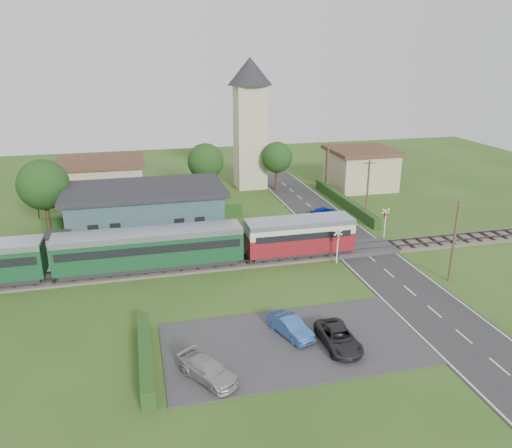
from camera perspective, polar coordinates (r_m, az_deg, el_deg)
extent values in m
plane|color=#2D4C19|center=(44.51, 1.32, -5.12)|extent=(120.00, 120.00, 0.00)
cube|color=#4C443D|center=(46.24, 0.68, -4.02)|extent=(76.00, 3.20, 0.20)
cube|color=#3F3F47|center=(45.47, 0.91, -4.00)|extent=(76.00, 0.08, 0.15)
cube|color=#3F3F47|center=(46.76, 0.46, -3.33)|extent=(76.00, 0.08, 0.15)
cube|color=#28282B|center=(47.89, 12.98, -3.79)|extent=(6.00, 70.00, 0.05)
cube|color=#333335|center=(33.98, 4.21, -13.41)|extent=(17.00, 9.00, 0.08)
cube|color=#333335|center=(49.47, 11.98, -2.71)|extent=(6.20, 3.40, 0.45)
cube|color=gray|center=(47.89, -11.99, -3.46)|extent=(30.00, 3.00, 0.45)
cube|color=#C2B690|center=(47.93, -21.69, -2.59)|extent=(2.00, 2.00, 2.40)
cube|color=#232328|center=(47.50, -21.88, -1.16)|extent=(2.30, 2.30, 0.15)
cube|color=#3B545D|center=(52.61, -12.42, 1.11)|extent=(15.00, 8.00, 4.80)
cube|color=#232328|center=(51.87, -12.63, 3.89)|extent=(16.00, 9.00, 0.50)
cube|color=#232328|center=(49.31, -12.15, -1.71)|extent=(1.20, 0.12, 2.20)
cube|color=black|center=(49.06, -18.09, -0.74)|extent=(1.00, 0.12, 1.20)
cube|color=black|center=(48.92, -15.76, -0.56)|extent=(1.00, 0.12, 1.20)
cube|color=black|center=(49.00, -8.76, -0.01)|extent=(1.00, 0.12, 1.20)
cube|color=black|center=(49.19, -6.44, 0.18)|extent=(1.00, 0.12, 1.20)
cube|color=#232328|center=(47.00, 4.90, -3.05)|extent=(9.00, 2.20, 0.50)
cube|color=maroon|center=(46.64, 4.94, -1.91)|extent=(10.00, 2.80, 1.80)
cube|color=beige|center=(46.20, 4.98, -0.46)|extent=(10.00, 2.82, 0.90)
cube|color=black|center=(46.32, 4.97, -0.87)|extent=(9.00, 2.88, 0.60)
cube|color=#9FA9B8|center=(45.99, 5.01, 0.30)|extent=(10.00, 2.90, 0.45)
cube|color=#232328|center=(44.80, -11.88, -4.56)|extent=(15.20, 2.20, 0.50)
cube|color=#124022|center=(44.23, -12.01, -2.78)|extent=(16.00, 2.80, 2.60)
cube|color=black|center=(44.08, -12.05, -2.30)|extent=(15.40, 2.86, 0.70)
cube|color=#9FA9B8|center=(43.73, -12.14, -1.08)|extent=(16.00, 2.90, 0.50)
cube|color=#C2B690|center=(69.87, -0.67, 9.85)|extent=(4.00, 4.00, 14.00)
cone|color=#232328|center=(68.99, -0.70, 17.09)|extent=(6.00, 6.00, 3.60)
cube|color=tan|center=(66.20, -17.19, 4.49)|extent=(10.00, 8.00, 5.00)
cube|color=#472D1E|center=(65.60, -17.43, 6.81)|extent=(10.80, 8.80, 0.50)
cube|color=tan|center=(71.95, 11.87, 6.07)|extent=(8.00, 8.00, 5.00)
cube|color=#472D1E|center=(71.40, 12.02, 8.22)|extent=(8.80, 8.80, 0.50)
cube|color=#193814|center=(32.41, -12.51, -14.47)|extent=(0.80, 9.00, 1.20)
cube|color=#193814|center=(63.03, 10.06, 2.55)|extent=(0.80, 18.00, 1.20)
cube|color=#193814|center=(57.43, -12.46, 0.80)|extent=(22.00, 0.80, 1.30)
cylinder|color=#332316|center=(56.35, -22.70, 0.89)|extent=(0.44, 0.44, 4.12)
sphere|color=#143311|center=(55.48, -23.14, 4.16)|extent=(5.20, 5.20, 5.20)
cylinder|color=#332316|center=(64.85, -5.69, 4.44)|extent=(0.44, 0.44, 3.85)
sphere|color=#143311|center=(64.13, -5.78, 7.13)|extent=(4.60, 4.60, 4.60)
cylinder|color=#332316|center=(68.82, 2.36, 5.26)|extent=(0.44, 0.44, 3.58)
sphere|color=#143311|center=(68.18, 2.40, 7.62)|extent=(4.20, 4.20, 4.20)
cylinder|color=#473321|center=(44.00, 21.68, -1.91)|extent=(0.22, 0.22, 7.00)
cube|color=#473321|center=(43.03, 22.19, 2.07)|extent=(1.40, 0.10, 0.10)
cylinder|color=#473321|center=(57.03, 12.61, 3.65)|extent=(0.22, 0.22, 7.00)
cube|color=#473321|center=(56.29, 12.85, 6.79)|extent=(1.40, 0.10, 0.10)
cylinder|color=#473321|center=(67.65, 8.18, 6.33)|extent=(0.22, 0.22, 7.00)
cube|color=#473321|center=(67.02, 8.31, 9.00)|extent=(1.40, 0.10, 0.10)
cylinder|color=silver|center=(45.55, 9.27, -2.75)|extent=(0.12, 0.12, 3.00)
cube|color=#232328|center=(45.16, 9.35, -1.45)|extent=(0.35, 0.18, 0.55)
sphere|color=#FF190C|center=(45.00, 9.42, -1.33)|extent=(0.14, 0.14, 0.14)
sphere|color=#FF190C|center=(45.10, 9.40, -1.68)|extent=(0.14, 0.14, 0.14)
cube|color=silver|center=(45.02, 9.38, -0.98)|extent=(0.84, 0.05, 0.55)
cube|color=silver|center=(45.02, 9.38, -0.98)|extent=(0.84, 0.05, 0.55)
cylinder|color=silver|center=(52.61, 14.51, -0.10)|extent=(0.12, 0.12, 3.00)
cube|color=#232328|center=(52.26, 14.61, 1.04)|extent=(0.35, 0.18, 0.55)
sphere|color=#FF190C|center=(52.12, 14.68, 1.16)|extent=(0.14, 0.14, 0.14)
sphere|color=#FF190C|center=(52.21, 14.66, 0.84)|extent=(0.14, 0.14, 0.14)
cube|color=silver|center=(52.15, 14.64, 1.46)|extent=(0.84, 0.05, 0.55)
cube|color=silver|center=(52.15, 14.64, 1.46)|extent=(0.84, 0.05, 0.55)
cylinder|color=#3F3F47|center=(62.26, -23.82, 2.80)|extent=(0.14, 0.14, 5.00)
sphere|color=orange|center=(61.67, -24.13, 5.03)|extent=(0.30, 0.30, 0.30)
cylinder|color=#3F3F47|center=(73.05, 8.01, 6.48)|extent=(0.14, 0.14, 5.00)
sphere|color=orange|center=(72.55, 8.11, 8.41)|extent=(0.30, 0.30, 0.30)
imported|color=#0019A0|center=(58.61, 7.77, 1.41)|extent=(3.49, 2.16, 1.11)
imported|color=#2B5095|center=(34.43, 3.96, -11.60)|extent=(2.55, 4.11, 1.28)
imported|color=#9F9F9F|center=(30.46, -5.50, -16.28)|extent=(3.69, 4.41, 1.21)
imported|color=#232326|center=(33.64, 9.41, -12.69)|extent=(2.06, 4.45, 1.23)
imported|color=gray|center=(48.00, -3.90, -1.52)|extent=(0.75, 0.56, 1.86)
imported|color=gray|center=(47.11, -17.13, -2.81)|extent=(0.72, 0.91, 1.82)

